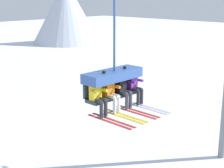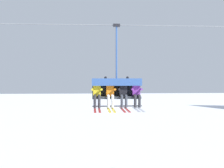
# 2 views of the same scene
# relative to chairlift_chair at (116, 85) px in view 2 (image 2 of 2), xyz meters

# --- Properties ---
(lift_cable) EXTENTS (19.54, 0.05, 0.05)m
(lift_cable) POSITION_rel_chairlift_chair_xyz_m (0.83, -0.07, 2.49)
(lift_cable) COLOR slate
(chairlift_chair) EXTENTS (2.07, 0.74, 3.43)m
(chairlift_chair) POSITION_rel_chairlift_chair_xyz_m (0.00, 0.00, 0.00)
(chairlift_chair) COLOR #33383D
(skier_yellow) EXTENTS (0.46, 1.70, 1.23)m
(skier_yellow) POSITION_rel_chairlift_chair_xyz_m (-0.83, -0.22, -0.32)
(skier_yellow) COLOR yellow
(skier_orange) EXTENTS (0.48, 1.70, 1.34)m
(skier_orange) POSITION_rel_chairlift_chair_xyz_m (-0.28, -0.21, -0.30)
(skier_orange) COLOR orange
(skier_black) EXTENTS (0.48, 1.70, 1.34)m
(skier_black) POSITION_rel_chairlift_chair_xyz_m (0.28, -0.21, -0.30)
(skier_black) COLOR black
(skier_purple) EXTENTS (0.46, 1.70, 1.23)m
(skier_purple) POSITION_rel_chairlift_chair_xyz_m (0.83, -0.22, -0.32)
(skier_purple) COLOR purple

